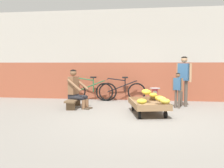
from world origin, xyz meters
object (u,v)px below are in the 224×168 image
object	(u,v)px
customer_adult	(184,75)
low_bench	(74,101)
weighing_scale	(155,93)
plastic_crate	(155,103)
shopping_bag	(167,107)
vendor_seated	(76,89)
banana_cart	(148,105)
customer_child	(178,86)
bicycle_far_left	(122,91)
bicycle_near_left	(91,91)

from	to	relation	value
customer_adult	low_bench	bearing A→B (deg)	-167.91
low_bench	weighing_scale	world-z (taller)	weighing_scale
plastic_crate	shopping_bag	bearing A→B (deg)	-60.22
weighing_scale	customer_adult	world-z (taller)	customer_adult
vendor_seated	low_bench	bearing A→B (deg)	163.14
customer_adult	shopping_bag	size ratio (longest dim) A/B	6.38
low_bench	weighing_scale	xyz separation A→B (m)	(2.39, 0.36, 0.25)
banana_cart	shopping_bag	bearing A→B (deg)	41.35
banana_cart	customer_adult	distance (m)	1.85
customer_adult	banana_cart	bearing A→B (deg)	-129.36
low_bench	customer_adult	distance (m)	3.43
customer_child	banana_cart	bearing A→B (deg)	-131.72
shopping_bag	banana_cart	bearing A→B (deg)	-138.65
bicycle_far_left	shopping_bag	distance (m)	2.22
plastic_crate	customer_adult	bearing A→B (deg)	21.46
plastic_crate	customer_adult	world-z (taller)	customer_adult
vendor_seated	customer_child	distance (m)	2.99
vendor_seated	weighing_scale	world-z (taller)	vendor_seated
bicycle_near_left	customer_child	distance (m)	3.12
banana_cart	low_bench	world-z (taller)	banana_cart
banana_cart	shopping_bag	xyz separation A→B (m)	(0.51, 0.45, -0.12)
vendor_seated	shopping_bag	xyz separation A→B (m)	(2.61, -0.15, -0.45)
bicycle_far_left	vendor_seated	bearing A→B (deg)	-127.95
customer_child	customer_adult	bearing A→B (deg)	57.92
weighing_scale	bicycle_near_left	size ratio (longest dim) A/B	0.18
shopping_bag	plastic_crate	bearing A→B (deg)	119.78
vendor_seated	customer_adult	xyz separation A→B (m)	(3.19, 0.73, 0.38)
plastic_crate	low_bench	bearing A→B (deg)	-171.54
bicycle_near_left	customer_adult	world-z (taller)	customer_adult
vendor_seated	plastic_crate	bearing A→B (deg)	9.39
plastic_crate	weighing_scale	xyz separation A→B (m)	(0.00, -0.00, 0.30)
plastic_crate	weighing_scale	size ratio (longest dim) A/B	1.20
plastic_crate	shopping_bag	xyz separation A→B (m)	(0.30, -0.53, -0.03)
bicycle_far_left	customer_adult	world-z (taller)	customer_adult
weighing_scale	bicycle_near_left	distance (m)	2.51
weighing_scale	plastic_crate	bearing A→B (deg)	90.00
plastic_crate	customer_child	xyz separation A→B (m)	(0.65, -0.01, 0.49)
customer_child	shopping_bag	bearing A→B (deg)	-124.16
shopping_bag	bicycle_near_left	bearing A→B (deg)	146.30
bicycle_far_left	customer_adult	bearing A→B (deg)	-22.86
bicycle_far_left	customer_child	xyz separation A→B (m)	(1.75, -1.19, 0.29)
low_bench	bicycle_far_left	bearing A→B (deg)	49.71
weighing_scale	customer_adult	size ratio (longest dim) A/B	0.20
vendor_seated	plastic_crate	world-z (taller)	vendor_seated
vendor_seated	weighing_scale	distance (m)	2.34
low_bench	customer_child	xyz separation A→B (m)	(3.05, 0.34, 0.44)
vendor_seated	plastic_crate	distance (m)	2.38
bicycle_near_left	customer_adult	bearing A→B (deg)	-14.68
plastic_crate	customer_child	distance (m)	0.82
banana_cart	customer_child	distance (m)	1.36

